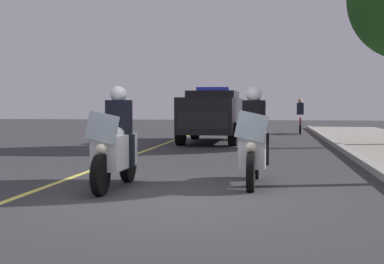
{
  "coord_description": "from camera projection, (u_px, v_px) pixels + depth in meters",
  "views": [
    {
      "loc": [
        7.47,
        1.46,
        1.4
      ],
      "look_at": [
        -1.99,
        0.0,
        0.9
      ],
      "focal_mm": 48.96,
      "sensor_mm": 36.0,
      "label": 1
    }
  ],
  "objects": [
    {
      "name": "cyclist_background",
      "position": [
        300.0,
        116.0,
        24.76
      ],
      "size": [
        1.76,
        0.32,
        1.69
      ],
      "color": "black",
      "rests_on": "ground"
    },
    {
      "name": "police_suv",
      "position": [
        212.0,
        114.0,
        19.36
      ],
      "size": [
        4.93,
        2.13,
        2.05
      ],
      "color": "black",
      "rests_on": "ground"
    },
    {
      "name": "police_motorcycle_lead_right",
      "position": [
        253.0,
        145.0,
        9.12
      ],
      "size": [
        2.14,
        0.56,
        1.72
      ],
      "color": "black",
      "rests_on": "ground"
    },
    {
      "name": "lane_stripe_center",
      "position": [
        21.0,
        196.0,
        8.03
      ],
      "size": [
        48.0,
        0.12,
        0.01
      ],
      "primitive_type": "cube",
      "color": "#E0D14C",
      "rests_on": "ground"
    },
    {
      "name": "police_motorcycle_lead_left",
      "position": [
        116.0,
        147.0,
        8.77
      ],
      "size": [
        2.14,
        0.56,
        1.72
      ],
      "color": "black",
      "rests_on": "ground"
    },
    {
      "name": "ground_plane",
      "position": [
        171.0,
        200.0,
        7.67
      ],
      "size": [
        80.0,
        80.0,
        0.0
      ],
      "primitive_type": "plane",
      "color": "#333335"
    }
  ]
}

